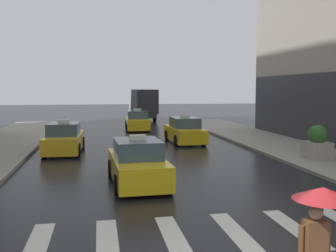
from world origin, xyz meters
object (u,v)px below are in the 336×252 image
at_px(taxi_lead, 138,164).
at_px(planter_mid_block, 317,143).
at_px(box_truck, 143,103).
at_px(taxi_second, 64,139).
at_px(taxi_third, 185,131).
at_px(taxi_fourth, 137,121).
at_px(pedestrian_with_umbrella, 320,214).

distance_m(taxi_lead, planter_mid_block, 9.24).
height_order(box_truck, planter_mid_block, box_truck).
bearing_deg(taxi_second, taxi_lead, -66.85).
relative_size(taxi_lead, planter_mid_block, 2.88).
bearing_deg(taxi_lead, planter_mid_block, 17.37).
distance_m(taxi_third, taxi_fourth, 8.42).
height_order(taxi_second, planter_mid_block, taxi_second).
bearing_deg(taxi_fourth, taxi_lead, -95.53).
bearing_deg(planter_mid_block, taxi_fourth, 114.24).
bearing_deg(taxi_fourth, planter_mid_block, -65.76).
xyz_separation_m(taxi_second, box_truck, (6.63, 20.80, 1.13)).
height_order(taxi_third, taxi_fourth, same).
bearing_deg(box_truck, planter_mid_block, -78.02).
height_order(taxi_lead, taxi_fourth, same).
bearing_deg(taxi_lead, taxi_second, 113.15).
bearing_deg(box_truck, taxi_second, -107.67).
bearing_deg(pedestrian_with_umbrella, taxi_fourth, 90.55).
distance_m(taxi_lead, box_truck, 28.62).
bearing_deg(taxi_second, planter_mid_block, -21.83).
bearing_deg(planter_mid_block, taxi_lead, -162.63).
xyz_separation_m(taxi_lead, box_truck, (3.38, 28.40, 1.13)).
distance_m(taxi_second, planter_mid_block, 13.00).
relative_size(taxi_lead, taxi_third, 1.00).
relative_size(taxi_lead, box_truck, 0.61).
relative_size(box_truck, planter_mid_block, 4.76).
distance_m(taxi_fourth, box_truck, 10.19).
bearing_deg(taxi_second, box_truck, 72.33).
xyz_separation_m(taxi_fourth, pedestrian_with_umbrella, (0.26, -27.00, 0.79)).
height_order(taxi_second, box_truck, box_truck).
relative_size(taxi_lead, taxi_fourth, 1.00).
height_order(taxi_fourth, box_truck, box_truck).
distance_m(taxi_second, pedestrian_with_umbrella, 17.06).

